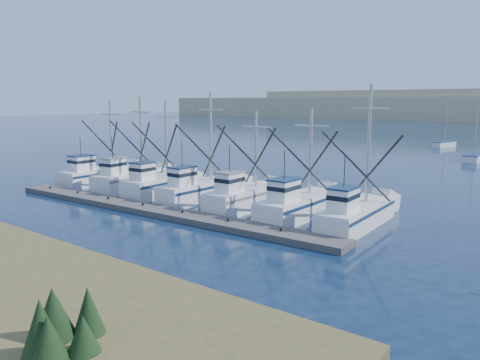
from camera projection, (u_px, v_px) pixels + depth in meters
name	position (u px, v px, depth m)	size (l,w,h in m)	color
ground	(192.00, 263.00, 23.84)	(500.00, 500.00, 0.00)	#0C1935
floating_dock	(152.00, 210.00, 34.45)	(30.69, 2.05, 0.41)	#5A5550
trawler_fleet	(195.00, 189.00, 38.49)	(30.04, 8.59, 9.22)	white
sailboat_near	(473.00, 157.00, 64.64)	(2.22, 6.92, 8.10)	white
sailboat_far	(444.00, 144.00, 84.34)	(2.93, 5.78, 8.10)	white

